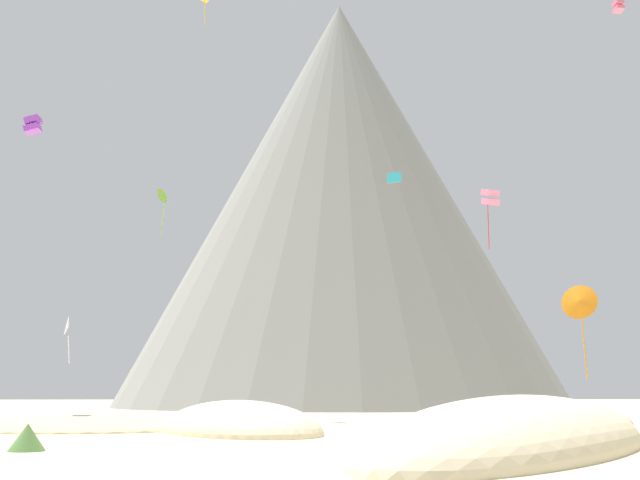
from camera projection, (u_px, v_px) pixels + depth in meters
The scene contains 18 objects.
ground_plane at pixel (333, 446), 34.91m from camera, with size 400.00×400.00×0.00m, color beige.
dune_foreground_left at pixel (524, 450), 32.76m from camera, with size 27.72×8.36×4.37m, color beige.
dune_foreground_right at pixel (93, 427), 53.78m from camera, with size 19.87×19.06×1.69m, color #C6B284.
dune_midground at pixel (238, 432), 46.36m from camera, with size 16.33×8.39×3.65m, color beige.
dune_back_low at pixel (533, 424), 58.92m from camera, with size 14.14×13.10×3.33m, color beige.
bush_far_left at pixel (423, 436), 33.87m from camera, with size 1.15×1.15×0.95m, color #668C4C.
bush_near_right at pixel (242, 426), 48.51m from camera, with size 1.68×1.68×0.51m, color #568442.
bush_scatter_east at pixel (536, 436), 32.63m from camera, with size 1.99×1.99×1.09m, color #568442.
bush_near_left at pixel (27, 437), 31.86m from camera, with size 1.47×1.47×1.08m, color #568442.
bush_mid_center at pixel (12, 426), 48.61m from camera, with size 1.89×1.89×0.58m, color #386633.
rock_massif at pixel (339, 207), 128.62m from camera, with size 89.70×89.70×65.34m.
kite_violet_mid at pixel (33, 125), 61.53m from camera, with size 1.23×1.14×1.40m.
kite_cyan_mid at pixel (394, 178), 59.17m from camera, with size 1.00×0.59×0.76m.
kite_rainbow_high at pixel (618, 6), 70.47m from camera, with size 0.88×0.93×1.03m.
kite_lime_mid at pixel (161, 197), 86.56m from camera, with size 1.40×1.77×5.19m.
kite_white_low at pixel (68, 327), 71.50m from camera, with size 1.02×1.78×4.10m.
kite_pink_mid at pixel (490, 198), 73.62m from camera, with size 1.56×1.64×5.68m.
kite_orange_low at pixel (579, 302), 55.94m from camera, with size 2.50×2.06×6.53m.
Camera 1 is at (-2.94, -35.84, 2.32)m, focal length 45.56 mm.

